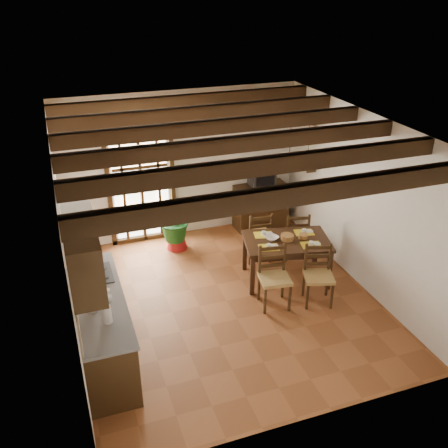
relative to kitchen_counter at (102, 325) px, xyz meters
name	(u,v)px	position (x,y,z in m)	size (l,w,h in m)	color
ground_plane	(226,301)	(1.96, 0.60, -0.47)	(5.00, 5.00, 0.00)	brown
room_shell	(227,195)	(1.96, 0.60, 1.34)	(4.52, 5.02, 2.81)	silver
ceiling_beams	(227,135)	(1.96, 0.60, 2.22)	(4.50, 4.34, 0.20)	black
french_door	(141,183)	(1.16, 3.05, 0.70)	(1.26, 0.11, 2.32)	white
kitchen_counter	(102,325)	(0.00, 0.00, 0.00)	(0.64, 2.25, 1.38)	#332110
upper_cabinet	(84,264)	(-0.12, -0.70, 1.38)	(0.35, 0.80, 0.70)	#332110
range_hood	(78,223)	(-0.09, 0.55, 1.26)	(0.38, 0.60, 0.54)	white
counter_items	(97,291)	(0.00, 0.09, 0.49)	(0.50, 1.43, 0.25)	black
dining_table	(287,245)	(3.10, 0.88, 0.17)	(1.53, 1.15, 0.74)	#321D10
chair_near_left	(274,288)	(2.61, 0.27, -0.17)	(0.51, 0.49, 0.97)	tan
chair_near_right	(318,286)	(3.28, 0.12, -0.18)	(0.54, 0.53, 0.94)	tan
chair_far_left	(258,244)	(2.91, 1.64, -0.17)	(0.48, 0.47, 0.96)	tan
chair_far_right	(295,243)	(3.58, 1.49, -0.19)	(0.51, 0.49, 0.91)	tan
table_setting	(287,239)	(3.10, 0.88, 0.29)	(1.00, 0.67, 0.09)	gold
table_bowl	(272,238)	(2.87, 0.98, 0.30)	(0.22, 0.22, 0.05)	white
sideboard	(261,206)	(3.47, 2.83, -0.03)	(1.04, 0.47, 0.89)	#332110
crt_tv	(262,177)	(3.47, 2.82, 0.60)	(0.48, 0.45, 0.39)	black
fuse_box	(257,139)	(3.46, 3.08, 1.28)	(0.25, 0.03, 0.32)	white
plant_pot	(177,243)	(1.65, 2.50, -0.36)	(0.39, 0.39, 0.24)	maroon
potted_plant	(176,221)	(1.65, 2.50, 0.10)	(1.99, 1.71, 2.22)	#144C19
wall_shelf	(307,162)	(4.10, 2.20, 1.04)	(0.20, 0.42, 0.20)	#332110
shelf_vase	(308,155)	(4.10, 2.20, 1.18)	(0.15, 0.15, 0.15)	#B2BFB2
shelf_flowers	(309,144)	(4.10, 2.20, 1.38)	(0.14, 0.14, 0.36)	gold
framed_picture	(314,133)	(4.18, 2.20, 1.58)	(0.03, 0.32, 0.32)	brown
pendant_lamp	(289,160)	(3.10, 0.98, 1.60)	(0.36, 0.36, 0.84)	black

